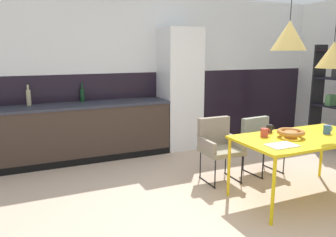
% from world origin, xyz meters
% --- Properties ---
extents(ground_plane, '(9.12, 9.12, 0.00)m').
position_xyz_m(ground_plane, '(0.00, 0.00, 0.00)').
color(ground_plane, '#C7AB91').
extents(back_wall_splashback_dark, '(7.01, 0.12, 1.33)m').
position_xyz_m(back_wall_splashback_dark, '(0.00, 2.81, 0.66)').
color(back_wall_splashback_dark, black).
rests_on(back_wall_splashback_dark, ground).
extents(back_wall_panel_upper, '(7.01, 0.12, 1.33)m').
position_xyz_m(back_wall_panel_upper, '(0.00, 2.81, 1.99)').
color(back_wall_panel_upper, white).
rests_on(back_wall_panel_upper, back_wall_splashback_dark).
extents(kitchen_counter, '(3.40, 0.63, 0.89)m').
position_xyz_m(kitchen_counter, '(-1.67, 2.45, 0.44)').
color(kitchen_counter, '#3C2E25').
rests_on(kitchen_counter, ground).
extents(refrigerator_column, '(0.64, 0.60, 2.08)m').
position_xyz_m(refrigerator_column, '(0.35, 2.45, 1.04)').
color(refrigerator_column, silver).
rests_on(refrigerator_column, ground).
extents(dining_table, '(1.58, 0.83, 0.73)m').
position_xyz_m(dining_table, '(0.71, -0.03, 0.69)').
color(dining_table, yellow).
rests_on(dining_table, ground).
extents(armchair_facing_counter, '(0.52, 0.51, 0.76)m').
position_xyz_m(armchair_facing_counter, '(0.85, 0.87, 0.49)').
color(armchair_facing_counter, gray).
rests_on(armchair_facing_counter, ground).
extents(armchair_head_of_table, '(0.50, 0.48, 0.82)m').
position_xyz_m(armchair_head_of_table, '(0.13, 0.86, 0.52)').
color(armchair_head_of_table, gray).
rests_on(armchair_head_of_table, ground).
extents(fruit_bowl, '(0.31, 0.31, 0.09)m').
position_xyz_m(fruit_bowl, '(0.55, 0.01, 0.79)').
color(fruit_bowl, '#B2662D').
rests_on(fruit_bowl, dining_table).
extents(open_book, '(0.31, 0.21, 0.02)m').
position_xyz_m(open_book, '(0.21, -0.21, 0.74)').
color(open_book, white).
rests_on(open_book, dining_table).
extents(mug_wide_latte, '(0.13, 0.08, 0.10)m').
position_xyz_m(mug_wide_latte, '(1.06, -0.04, 0.79)').
color(mug_wide_latte, '#335B93').
rests_on(mug_wide_latte, dining_table).
extents(mug_white_ceramic, '(0.13, 0.09, 0.10)m').
position_xyz_m(mug_white_ceramic, '(0.30, 0.16, 0.78)').
color(mug_white_ceramic, '#B23D33').
rests_on(mug_white_ceramic, dining_table).
extents(mug_glass_clear, '(0.12, 0.07, 0.10)m').
position_xyz_m(mug_glass_clear, '(0.48, 0.29, 0.78)').
color(mug_glass_clear, black).
rests_on(mug_glass_clear, dining_table).
extents(bottle_oil_tall, '(0.07, 0.07, 0.30)m').
position_xyz_m(bottle_oil_tall, '(-1.29, 2.68, 1.00)').
color(bottle_oil_tall, '#0F3319').
rests_on(bottle_oil_tall, kitchen_counter).
extents(bottle_vinegar_dark, '(0.07, 0.07, 0.31)m').
position_xyz_m(bottle_vinegar_dark, '(-2.10, 2.64, 1.01)').
color(bottle_vinegar_dark, tan).
rests_on(bottle_vinegar_dark, kitchen_counter).
extents(pendant_lamp_over_table_near, '(0.37, 0.37, 0.90)m').
position_xyz_m(pendant_lamp_over_table_near, '(0.40, -0.01, 1.85)').
color(pendant_lamp_over_table_near, black).
extents(pendant_lamp_over_table_far, '(0.36, 0.36, 1.10)m').
position_xyz_m(pendant_lamp_over_table_far, '(1.03, -0.05, 1.65)').
color(pendant_lamp_over_table_far, black).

